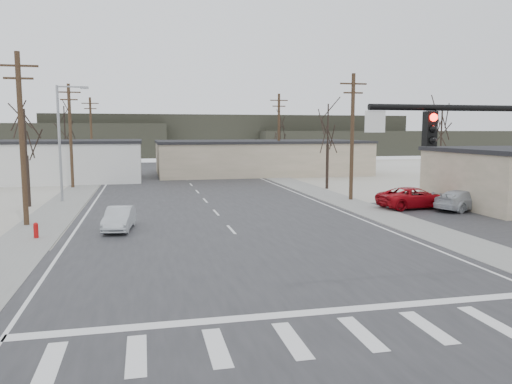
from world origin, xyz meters
TOP-DOWN VIEW (x-y plane):
  - ground at (0.00, 0.00)m, footprint 140.00×140.00m
  - main_road at (0.00, 15.00)m, footprint 18.00×110.00m
  - cross_road at (0.00, 0.00)m, footprint 90.00×10.00m
  - sidewalk_left at (-10.60, 20.00)m, footprint 3.00×90.00m
  - sidewalk_right at (10.60, 20.00)m, footprint 3.00×90.00m
  - fire_hydrant at (-10.20, 8.00)m, footprint 0.24×0.24m
  - building_left_far at (-16.00, 40.00)m, footprint 22.30×12.30m
  - building_right_far at (10.00, 44.00)m, footprint 26.30×14.30m
  - upole_left_b at (-11.50, 12.00)m, footprint 2.20×0.30m
  - upole_left_c at (-11.50, 32.00)m, footprint 2.20×0.30m
  - upole_left_d at (-11.50, 52.00)m, footprint 2.20×0.30m
  - upole_right_a at (11.50, 18.00)m, footprint 2.20×0.30m
  - upole_right_b at (11.50, 40.00)m, footprint 2.20×0.30m
  - streetlight_main at (-10.80, 22.00)m, footprint 2.40×0.25m
  - tree_left_near at (-13.00, 20.00)m, footprint 3.30×3.30m
  - tree_right_mid at (12.50, 26.00)m, footprint 3.74×3.74m
  - tree_left_far at (-14.00, 46.00)m, footprint 3.96×3.96m
  - tree_right_far at (15.00, 52.00)m, footprint 3.52×3.52m
  - tree_lot at (22.00, 22.00)m, footprint 3.52×3.52m
  - hill_center at (15.00, 96.00)m, footprint 80.00×18.00m
  - hill_right at (50.00, 90.00)m, footprint 60.00×18.00m
  - sedan_crossing at (-6.11, 9.33)m, footprint 1.81×4.01m
  - car_far_a at (7.26, 48.49)m, footprint 3.14×6.07m
  - car_far_b at (-7.43, 60.96)m, footprint 2.56×3.86m
  - car_parked_red at (14.17, 12.93)m, footprint 5.58×2.98m
  - car_parked_silver at (16.97, 11.28)m, footprint 5.17×3.51m

SIDE VIEW (x-z plane):
  - ground at x=0.00m, z-range 0.00..0.00m
  - cross_road at x=0.00m, z-range 0.00..0.04m
  - main_road at x=0.00m, z-range 0.00..0.05m
  - sidewalk_left at x=-10.60m, z-range 0.00..0.06m
  - sidewalk_right at x=10.60m, z-range 0.00..0.06m
  - fire_hydrant at x=-10.20m, z-range 0.02..0.89m
  - car_far_b at x=-7.43m, z-range 0.05..1.27m
  - sedan_crossing at x=-6.11m, z-range 0.05..1.32m
  - car_parked_silver at x=16.97m, z-range 0.03..1.42m
  - car_parked_red at x=14.17m, z-range 0.03..1.52m
  - car_far_a at x=7.26m, z-range 0.05..1.73m
  - building_right_far at x=10.00m, z-range 0.00..4.30m
  - building_left_far at x=-16.00m, z-range 0.01..4.51m
  - hill_right at x=50.00m, z-range 0.00..5.50m
  - hill_center at x=15.00m, z-range 0.00..9.00m
  - streetlight_main at x=-10.80m, z-range 0.59..9.59m
  - upole_left_b at x=-11.50m, z-range 0.22..10.22m
  - upole_left_c at x=-11.50m, z-range 0.22..10.22m
  - upole_left_d at x=-11.50m, z-range 0.22..10.22m
  - upole_right_a at x=11.50m, z-range 0.22..10.22m
  - upole_right_b at x=11.50m, z-range 0.22..10.22m
  - tree_left_near at x=-13.00m, z-range 1.55..8.90m
  - tree_right_far at x=15.00m, z-range 1.66..9.50m
  - tree_lot at x=22.00m, z-range 1.66..9.50m
  - tree_right_mid at x=12.50m, z-range 1.77..10.10m
  - tree_left_far at x=-14.00m, z-range 1.87..10.69m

